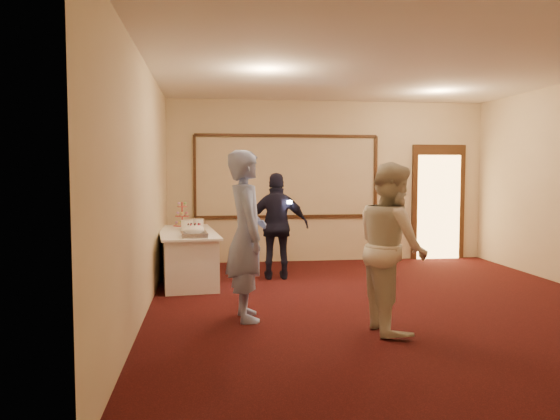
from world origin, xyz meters
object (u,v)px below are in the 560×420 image
Objects in this scene: tart at (197,231)px; guest at (277,226)px; buffet_table at (188,256)px; cupcake_stand at (182,217)px; woman at (392,247)px; man at (247,235)px; plate_stack_b at (198,224)px; pavlova_tray at (194,232)px; plate_stack_a at (187,225)px.

tart is 1.26m from guest.
buffet_table is at bearing 4.08° from guest.
cupcake_stand is 4.45m from woman.
cupcake_stand is 3.26m from man.
woman is 1.07× the size of guest.
buffet_table is 1.00m from cupcake_stand.
cupcake_stand is 0.23× the size of man.
plate_stack_b is at bearing -61.39° from cupcake_stand.
cupcake_stand is at bearing 98.34° from pavlova_tray.
pavlova_tray is 1.65m from man.
pavlova_tray is at bearing -81.85° from plate_stack_a.
woman is at bearing -52.71° from tart.
tart is at bearing 10.29° from man.
guest is (1.27, 0.78, -0.02)m from pavlova_tray.
woman is at bearing -45.61° from pavlova_tray.
buffet_table is 0.49m from tart.
man is 2.39m from guest.
guest reaches higher than buffet_table.
plate_stack_b is at bearing 88.48° from pavlova_tray.
woman is (2.08, -2.73, 0.10)m from tart.
pavlova_tray is at bearing 35.92° from guest.
plate_stack_a is 1.02× the size of plate_stack_b.
tart is at bearing -63.79° from plate_stack_a.
woman is (2.09, -3.29, 0.04)m from plate_stack_b.
man is at bearing 78.67° from guest.
woman is at bearing -53.80° from plate_stack_a.
plate_stack_b is at bearing 30.99° from woman.
tart is (0.27, -1.05, -0.13)m from cupcake_stand.
plate_stack_a reaches higher than buffet_table.
buffet_table is 1.25× the size of woman.
buffet_table is 4.31× the size of pavlova_tray.
guest is at bearing -5.06° from plate_stack_a.
woman is (2.12, -2.16, 0.04)m from pavlova_tray.
plate_stack_a is at bearing 98.15° from pavlova_tray.
man is (0.76, -2.43, 0.11)m from plate_stack_a.
plate_stack_a is 0.73× the size of tart.
plate_stack_a is at bearing 34.83° from woman.
buffet_table is at bearing -82.26° from cupcake_stand.
pavlova_tray is 0.92m from plate_stack_a.
woman is (1.49, -0.64, -0.07)m from man.
cupcake_stand is 0.56m from plate_stack_b.
man is at bearing -74.60° from cupcake_stand.
guest is at bearing -0.29° from buffet_table.
guest is (1.40, -0.01, 0.45)m from buffet_table.
buffet_table is 1.47m from guest.
pavlova_tray is at bearing -81.04° from buffet_table.
cupcake_stand is at bearing -24.61° from guest.
plate_stack_b is at bearing 54.39° from plate_stack_a.
tart is 0.16× the size of guest.
plate_stack_b is 0.71× the size of tart.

